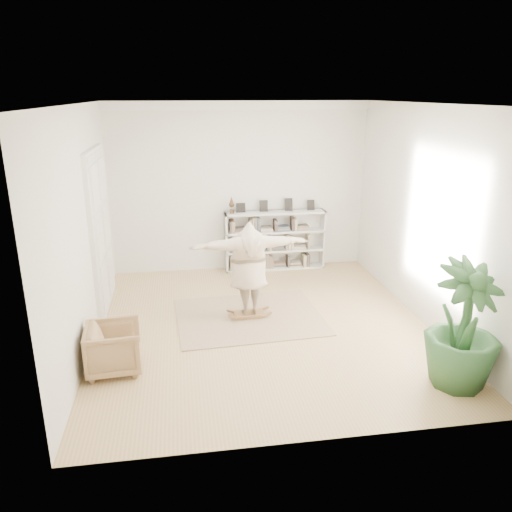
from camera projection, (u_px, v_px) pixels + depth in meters
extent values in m
plane|color=tan|center=(262.00, 325.00, 8.46)|extent=(6.00, 6.00, 0.00)
plane|color=silver|center=(240.00, 188.00, 10.71)|extent=(5.50, 0.00, 5.50)
plane|color=silver|center=(312.00, 295.00, 5.08)|extent=(5.50, 0.00, 5.50)
plane|color=silver|center=(83.00, 229.00, 7.50)|extent=(0.00, 6.00, 6.00)
plane|color=silver|center=(426.00, 216.00, 8.30)|extent=(0.00, 6.00, 6.00)
plane|color=white|center=(263.00, 104.00, 7.33)|extent=(6.00, 6.00, 0.00)
cube|color=white|center=(239.00, 105.00, 10.12)|extent=(5.50, 0.12, 0.18)
cube|color=white|center=(100.00, 232.00, 8.85)|extent=(0.08, 1.78, 2.92)
cube|color=silver|center=(98.00, 238.00, 8.47)|extent=(0.06, 0.78, 2.80)
cube|color=silver|center=(104.00, 226.00, 9.23)|extent=(0.06, 0.78, 2.80)
cube|color=silver|center=(226.00, 243.00, 10.84)|extent=(0.04, 0.35, 1.30)
cube|color=silver|center=(322.00, 238.00, 11.15)|extent=(0.04, 0.35, 1.30)
cube|color=silver|center=(274.00, 239.00, 11.14)|extent=(2.20, 0.04, 1.30)
cube|color=silver|center=(275.00, 267.00, 11.19)|extent=(2.20, 0.35, 0.04)
cube|color=silver|center=(275.00, 250.00, 11.07)|extent=(2.20, 0.35, 0.04)
cube|color=silver|center=(275.00, 231.00, 10.93)|extent=(2.20, 0.35, 0.04)
cube|color=silver|center=(275.00, 213.00, 10.80)|extent=(2.20, 0.35, 0.04)
cube|color=black|center=(241.00, 207.00, 10.69)|extent=(0.18, 0.07, 0.24)
cube|color=black|center=(264.00, 206.00, 10.77)|extent=(0.18, 0.07, 0.24)
cube|color=black|center=(289.00, 205.00, 10.85)|extent=(0.18, 0.07, 0.24)
cube|color=black|center=(311.00, 205.00, 10.92)|extent=(0.18, 0.07, 0.24)
imported|color=tan|center=(114.00, 348.00, 7.00)|extent=(0.81, 0.79, 0.69)
cube|color=tan|center=(249.00, 317.00, 8.76)|extent=(2.61, 2.14, 0.02)
cube|color=brown|center=(249.00, 313.00, 8.74)|extent=(0.54, 0.34, 0.03)
cube|color=brown|center=(249.00, 315.00, 8.75)|extent=(0.36, 0.07, 0.04)
cube|color=brown|center=(249.00, 315.00, 8.75)|extent=(0.36, 0.07, 0.04)
cube|color=brown|center=(249.00, 313.00, 8.74)|extent=(0.21, 0.06, 0.11)
cube|color=brown|center=(249.00, 313.00, 8.74)|extent=(0.21, 0.06, 0.11)
imported|color=#CAB397|center=(249.00, 266.00, 8.46)|extent=(2.05, 0.66, 1.64)
imported|color=#2D592C|center=(464.00, 326.00, 6.50)|extent=(1.21, 1.21, 1.73)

